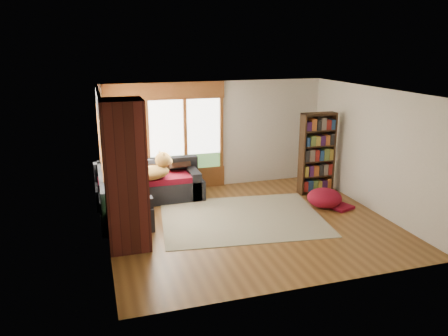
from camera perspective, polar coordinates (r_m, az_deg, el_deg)
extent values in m
plane|color=brown|center=(8.82, 3.41, -7.15)|extent=(5.50, 5.50, 0.00)
plane|color=white|center=(8.16, 3.72, 9.88)|extent=(5.50, 5.50, 0.00)
cube|color=silver|center=(10.71, -1.15, 4.35)|extent=(5.50, 0.04, 2.60)
cube|color=silver|center=(6.23, 11.67, -4.70)|extent=(5.50, 0.04, 2.60)
cube|color=silver|center=(7.89, -15.49, -0.53)|extent=(0.04, 5.00, 2.60)
cube|color=silver|center=(9.69, 18.98, 2.22)|extent=(0.04, 5.00, 2.60)
cube|color=brown|center=(10.41, -7.48, 4.16)|extent=(2.82, 0.10, 1.90)
cube|color=white|center=(10.41, -7.48, 4.16)|extent=(2.54, 0.09, 1.62)
cube|color=brown|center=(9.04, -15.61, 1.87)|extent=(0.10, 2.62, 1.90)
cube|color=white|center=(9.04, -15.61, 1.87)|extent=(0.09, 2.36, 1.62)
cube|color=#90A06E|center=(9.77, -15.79, 5.30)|extent=(0.03, 0.72, 0.90)
cube|color=#471914|center=(7.57, -12.74, -1.04)|extent=(0.70, 0.70, 2.60)
cube|color=black|center=(10.25, -9.33, -2.73)|extent=(2.20, 0.90, 0.42)
cube|color=black|center=(10.46, -9.70, -0.06)|extent=(2.20, 0.20, 0.38)
cube|color=black|center=(10.39, -3.88, -1.77)|extent=(0.20, 0.90, 0.60)
cube|color=maroon|center=(10.04, -9.86, -1.53)|extent=(1.90, 0.66, 0.12)
cube|color=black|center=(9.58, -12.63, -4.27)|extent=(0.90, 2.20, 0.42)
cube|color=black|center=(9.43, -14.90, -2.17)|extent=(0.20, 2.20, 0.38)
cube|color=black|center=(8.61, -12.09, -5.94)|extent=(0.90, 0.20, 0.60)
cube|color=maroon|center=(9.17, -11.80, -3.35)|extent=(0.66, 1.20, 0.12)
cube|color=maroon|center=(10.07, -12.34, -1.62)|extent=(0.66, 0.66, 0.12)
cube|color=beige|center=(9.04, 2.38, -6.52)|extent=(3.53, 2.87, 0.01)
cube|color=#352011|center=(10.69, 13.89, 2.00)|extent=(0.04, 0.28, 1.93)
cube|color=#352011|center=(10.31, 10.13, 1.72)|extent=(0.04, 0.28, 1.93)
cube|color=#352011|center=(10.60, 11.71, 2.03)|extent=(0.83, 0.02, 1.93)
cube|color=#352011|center=(10.75, 11.77, -2.80)|extent=(0.75, 0.26, 0.03)
cube|color=#352011|center=(10.64, 11.88, -0.94)|extent=(0.75, 0.26, 0.03)
cube|color=#352011|center=(10.54, 11.99, 0.96)|extent=(0.75, 0.26, 0.03)
cube|color=#352011|center=(10.45, 12.11, 2.89)|extent=(0.75, 0.26, 0.03)
cube|color=#352011|center=(10.38, 12.22, 4.85)|extent=(0.75, 0.26, 0.03)
cube|color=#352011|center=(10.31, 12.34, 6.84)|extent=(0.75, 0.26, 0.03)
cube|color=#726659|center=(10.48, 12.10, 1.84)|extent=(0.71, 0.20, 1.77)
ellipsoid|color=maroon|center=(9.81, 12.99, -3.76)|extent=(1.00, 1.00, 0.41)
ellipsoid|color=olive|center=(9.65, -9.60, -0.53)|extent=(1.00, 0.80, 0.30)
sphere|color=olive|center=(9.74, -7.95, 0.57)|extent=(0.44, 0.44, 0.35)
cone|color=olive|center=(9.68, -8.29, 1.33)|extent=(0.16, 0.16, 0.15)
ellipsoid|color=#3D2A17|center=(9.03, -13.19, -2.18)|extent=(0.72, 0.83, 0.24)
sphere|color=#3D2A17|center=(9.21, -14.03, -1.13)|extent=(0.38, 0.38, 0.29)
cone|color=#3D2A17|center=(9.14, -13.94, -0.51)|extent=(0.14, 0.14, 0.12)
cube|color=black|center=(10.38, -5.81, 1.01)|extent=(0.45, 0.12, 0.45)
cube|color=black|center=(10.29, -9.09, 0.74)|extent=(0.45, 0.12, 0.45)
cube|color=black|center=(9.77, -14.09, -0.37)|extent=(0.45, 0.12, 0.45)
cube|color=black|center=(8.72, -13.65, -2.33)|extent=(0.45, 0.12, 0.45)
cube|color=maroon|center=(10.23, -12.41, 0.48)|extent=(0.42, 0.12, 0.42)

